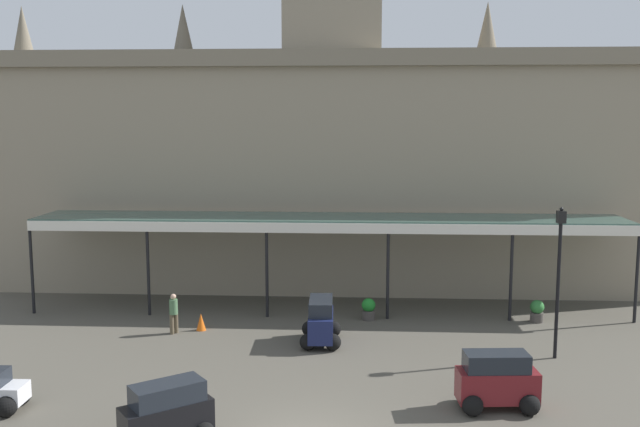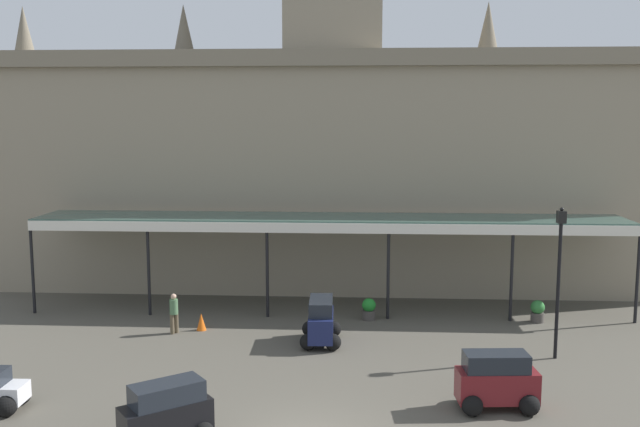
{
  "view_description": "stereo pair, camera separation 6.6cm",
  "coord_description": "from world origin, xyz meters",
  "px_view_note": "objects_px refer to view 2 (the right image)",
  "views": [
    {
      "loc": [
        1.38,
        -17.93,
        8.73
      ],
      "look_at": [
        0.0,
        6.63,
        5.41
      ],
      "focal_mm": 39.34,
      "sensor_mm": 36.0,
      "label": 1
    },
    {
      "loc": [
        1.44,
        -17.92,
        8.73
      ],
      "look_at": [
        0.0,
        6.63,
        5.41
      ],
      "focal_mm": 39.34,
      "sensor_mm": 36.0,
      "label": 2
    }
  ],
  "objects_px": {
    "car_maroon_van": "(497,384)",
    "victorian_lamppost": "(559,267)",
    "car_black_van": "(166,417)",
    "planter_near_kerb": "(369,309)",
    "planter_by_canopy": "(537,311)",
    "pedestrian_beside_cars": "(174,312)",
    "traffic_cone": "(201,322)",
    "car_navy_van": "(321,323)"
  },
  "relations": [
    {
      "from": "car_maroon_van",
      "to": "planter_by_canopy",
      "type": "bearing_deg",
      "value": 69.44
    },
    {
      "from": "car_black_van",
      "to": "pedestrian_beside_cars",
      "type": "height_order",
      "value": "car_black_van"
    },
    {
      "from": "car_maroon_van",
      "to": "traffic_cone",
      "type": "xyz_separation_m",
      "value": [
        -10.74,
        7.42,
        -0.45
      ]
    },
    {
      "from": "car_maroon_van",
      "to": "pedestrian_beside_cars",
      "type": "distance_m",
      "value": 13.62
    },
    {
      "from": "pedestrian_beside_cars",
      "to": "victorian_lamppost",
      "type": "relative_size",
      "value": 0.3
    },
    {
      "from": "car_navy_van",
      "to": "pedestrian_beside_cars",
      "type": "bearing_deg",
      "value": 171.6
    },
    {
      "from": "car_black_van",
      "to": "planter_by_canopy",
      "type": "distance_m",
      "value": 17.87
    },
    {
      "from": "car_navy_van",
      "to": "planter_by_canopy",
      "type": "distance_m",
      "value": 9.83
    },
    {
      "from": "traffic_cone",
      "to": "planter_near_kerb",
      "type": "bearing_deg",
      "value": 15.5
    },
    {
      "from": "car_black_van",
      "to": "pedestrian_beside_cars",
      "type": "relative_size",
      "value": 1.54
    },
    {
      "from": "car_black_van",
      "to": "car_navy_van",
      "type": "distance_m",
      "value": 9.69
    },
    {
      "from": "car_black_van",
      "to": "planter_near_kerb",
      "type": "bearing_deg",
      "value": 65.79
    },
    {
      "from": "pedestrian_beside_cars",
      "to": "traffic_cone",
      "type": "xyz_separation_m",
      "value": [
        1.0,
        0.51,
        -0.55
      ]
    },
    {
      "from": "car_maroon_van",
      "to": "traffic_cone",
      "type": "distance_m",
      "value": 13.06
    },
    {
      "from": "car_navy_van",
      "to": "car_maroon_van",
      "type": "bearing_deg",
      "value": -46.75
    },
    {
      "from": "traffic_cone",
      "to": "planter_near_kerb",
      "type": "relative_size",
      "value": 0.75
    },
    {
      "from": "car_maroon_van",
      "to": "planter_near_kerb",
      "type": "distance_m",
      "value": 10.09
    },
    {
      "from": "pedestrian_beside_cars",
      "to": "car_black_van",
      "type": "bearing_deg",
      "value": -76.1
    },
    {
      "from": "planter_near_kerb",
      "to": "pedestrian_beside_cars",
      "type": "bearing_deg",
      "value": -162.95
    },
    {
      "from": "planter_near_kerb",
      "to": "planter_by_canopy",
      "type": "height_order",
      "value": "same"
    },
    {
      "from": "car_maroon_van",
      "to": "victorian_lamppost",
      "type": "distance_m",
      "value": 6.23
    },
    {
      "from": "car_maroon_van",
      "to": "planter_by_canopy",
      "type": "relative_size",
      "value": 2.57
    },
    {
      "from": "car_maroon_van",
      "to": "car_black_van",
      "type": "bearing_deg",
      "value": -162.28
    },
    {
      "from": "pedestrian_beside_cars",
      "to": "victorian_lamppost",
      "type": "distance_m",
      "value": 15.15
    },
    {
      "from": "car_black_van",
      "to": "pedestrian_beside_cars",
      "type": "xyz_separation_m",
      "value": [
        -2.45,
        9.88,
        0.1
      ]
    },
    {
      "from": "victorian_lamppost",
      "to": "traffic_cone",
      "type": "relative_size",
      "value": 7.82
    },
    {
      "from": "pedestrian_beside_cars",
      "to": "planter_near_kerb",
      "type": "distance_m",
      "value": 8.37
    },
    {
      "from": "car_black_van",
      "to": "planter_by_canopy",
      "type": "xyz_separation_m",
      "value": [
        12.84,
        12.42,
        -0.32
      ]
    },
    {
      "from": "planter_by_canopy",
      "to": "car_navy_van",
      "type": "bearing_deg",
      "value": -159.52
    },
    {
      "from": "planter_near_kerb",
      "to": "car_black_van",
      "type": "bearing_deg",
      "value": -114.21
    },
    {
      "from": "car_maroon_van",
      "to": "car_navy_van",
      "type": "relative_size",
      "value": 1.02
    },
    {
      "from": "car_black_van",
      "to": "pedestrian_beside_cars",
      "type": "bearing_deg",
      "value": 103.9
    },
    {
      "from": "car_black_van",
      "to": "car_navy_van",
      "type": "relative_size",
      "value": 1.06
    },
    {
      "from": "traffic_cone",
      "to": "planter_by_canopy",
      "type": "height_order",
      "value": "planter_by_canopy"
    },
    {
      "from": "car_navy_van",
      "to": "planter_by_canopy",
      "type": "xyz_separation_m",
      "value": [
        9.2,
        3.44,
        -0.32
      ]
    },
    {
      "from": "car_black_van",
      "to": "planter_near_kerb",
      "type": "relative_size",
      "value": 2.67
    },
    {
      "from": "car_black_van",
      "to": "planter_near_kerb",
      "type": "distance_m",
      "value": 13.52
    },
    {
      "from": "planter_near_kerb",
      "to": "planter_by_canopy",
      "type": "relative_size",
      "value": 1.0
    },
    {
      "from": "victorian_lamppost",
      "to": "planter_by_canopy",
      "type": "bearing_deg",
      "value": 83.94
    },
    {
      "from": "car_maroon_van",
      "to": "traffic_cone",
      "type": "bearing_deg",
      "value": 145.34
    },
    {
      "from": "pedestrian_beside_cars",
      "to": "victorian_lamppost",
      "type": "xyz_separation_m",
      "value": [
        14.79,
        -2.15,
        2.52
      ]
    },
    {
      "from": "pedestrian_beside_cars",
      "to": "planter_by_canopy",
      "type": "distance_m",
      "value": 15.5
    }
  ]
}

